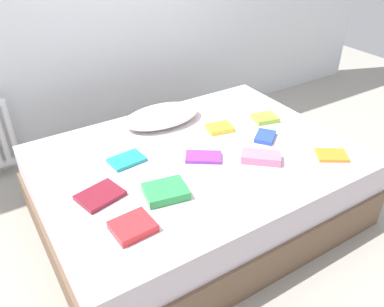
{
  "coord_description": "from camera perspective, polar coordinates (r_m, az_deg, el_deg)",
  "views": [
    {
      "loc": [
        -1.15,
        -1.78,
        1.87
      ],
      "look_at": [
        0.0,
        0.05,
        0.48
      ],
      "focal_mm": 36.81,
      "sensor_mm": 36.0,
      "label": 1
    }
  ],
  "objects": [
    {
      "name": "textbook_pink",
      "position": [
        2.49,
        9.94,
        -0.54
      ],
      "size": [
        0.26,
        0.25,
        0.05
      ],
      "primitive_type": "cube",
      "rotation": [
        0.0,
        0.0,
        -0.73
      ],
      "color": "pink",
      "rests_on": "bed"
    },
    {
      "name": "textbook_lime",
      "position": [
        2.97,
        10.51,
        5.08
      ],
      "size": [
        0.2,
        0.18,
        0.03
      ],
      "primitive_type": "cube",
      "rotation": [
        0.0,
        0.0,
        -0.25
      ],
      "color": "#8CC638",
      "rests_on": "bed"
    },
    {
      "name": "textbook_red",
      "position": [
        1.99,
        -8.58,
        -10.43
      ],
      "size": [
        0.21,
        0.18,
        0.04
      ],
      "primitive_type": "cube",
      "rotation": [
        0.0,
        0.0,
        0.06
      ],
      "color": "red",
      "rests_on": "bed"
    },
    {
      "name": "textbook_teal",
      "position": [
        2.48,
        -9.44,
        -0.93
      ],
      "size": [
        0.23,
        0.17,
        0.02
      ],
      "primitive_type": "cube",
      "rotation": [
        0.0,
        0.0,
        0.09
      ],
      "color": "teal",
      "rests_on": "bed"
    },
    {
      "name": "textbook_orange",
      "position": [
        2.65,
        19.58,
        -0.24
      ],
      "size": [
        0.23,
        0.22,
        0.02
      ],
      "primitive_type": "cube",
      "rotation": [
        0.0,
        0.0,
        -0.59
      ],
      "color": "orange",
      "rests_on": "bed"
    },
    {
      "name": "textbook_maroon",
      "position": [
        2.22,
        -13.17,
        -5.94
      ],
      "size": [
        0.27,
        0.23,
        0.03
      ],
      "primitive_type": "cube",
      "rotation": [
        0.0,
        0.0,
        0.24
      ],
      "color": "maroon",
      "rests_on": "bed"
    },
    {
      "name": "ground_plane",
      "position": [
        2.83,
        0.55,
        -8.68
      ],
      "size": [
        8.0,
        8.0,
        0.0
      ],
      "primitive_type": "plane",
      "color": "#9E998E"
    },
    {
      "name": "pillow",
      "position": [
        2.88,
        -4.38,
        5.46
      ],
      "size": [
        0.58,
        0.34,
        0.1
      ],
      "primitive_type": "ellipsoid",
      "color": "white",
      "rests_on": "bed"
    },
    {
      "name": "bed",
      "position": [
        2.67,
        0.57,
        -4.7
      ],
      "size": [
        2.0,
        1.5,
        0.5
      ],
      "color": "brown",
      "rests_on": "ground"
    },
    {
      "name": "textbook_blue",
      "position": [
        2.73,
        10.57,
        2.41
      ],
      "size": [
        0.21,
        0.2,
        0.03
      ],
      "primitive_type": "cube",
      "rotation": [
        0.0,
        0.0,
        0.65
      ],
      "color": "#2847B7",
      "rests_on": "bed"
    },
    {
      "name": "textbook_green",
      "position": [
        2.18,
        -3.86,
        -5.51
      ],
      "size": [
        0.26,
        0.22,
        0.05
      ],
      "primitive_type": "cube",
      "rotation": [
        0.0,
        0.0,
        -0.19
      ],
      "color": "green",
      "rests_on": "bed"
    },
    {
      "name": "textbook_yellow",
      "position": [
        2.79,
        4.01,
        3.72
      ],
      "size": [
        0.2,
        0.17,
        0.03
      ],
      "primitive_type": "cube",
      "rotation": [
        0.0,
        0.0,
        -0.21
      ],
      "color": "yellow",
      "rests_on": "bed"
    },
    {
      "name": "textbook_purple",
      "position": [
        2.48,
        1.67,
        -0.51
      ],
      "size": [
        0.26,
        0.24,
        0.02
      ],
      "primitive_type": "cube",
      "rotation": [
        0.0,
        0.0,
        -0.61
      ],
      "color": "purple",
      "rests_on": "bed"
    }
  ]
}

